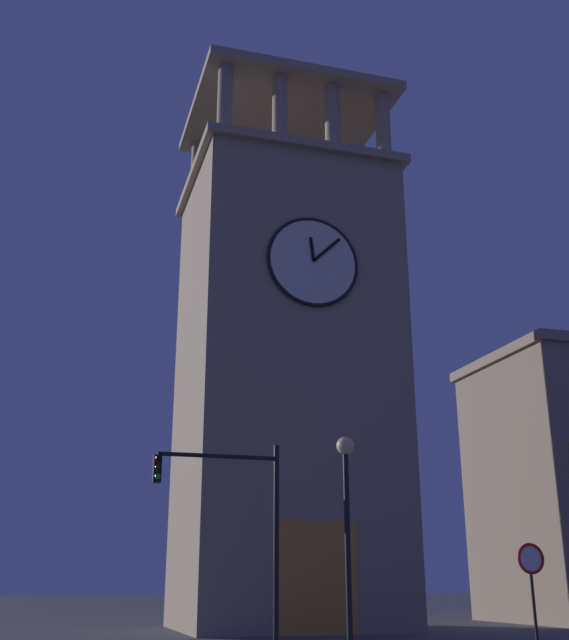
# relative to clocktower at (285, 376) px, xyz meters

# --- Properties ---
(ground_plane) EXTENTS (200.00, 200.00, 0.00)m
(ground_plane) POSITION_rel_clocktower_xyz_m (0.52, 2.69, -10.57)
(ground_plane) COLOR #4C4C51
(clocktower) EXTENTS (9.35, 8.59, 27.23)m
(clocktower) POSITION_rel_clocktower_xyz_m (0.00, 0.00, 0.00)
(clocktower) COLOR gray
(clocktower) RESTS_ON ground_plane
(traffic_signal_near) EXTENTS (3.62, 0.41, 5.59)m
(traffic_signal_near) POSITION_rel_clocktower_xyz_m (4.61, 10.68, -6.82)
(traffic_signal_near) COLOR black
(traffic_signal_near) RESTS_ON ground_plane
(street_lamp) EXTENTS (0.44, 0.44, 5.25)m
(street_lamp) POSITION_rel_clocktower_xyz_m (2.74, 14.42, -6.92)
(street_lamp) COLOR black
(street_lamp) RESTS_ON ground_plane
(no_horn_sign) EXTENTS (0.78, 0.14, 2.79)m
(no_horn_sign) POSITION_rel_clocktower_xyz_m (-2.35, 14.21, -8.39)
(no_horn_sign) COLOR black
(no_horn_sign) RESTS_ON ground_plane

